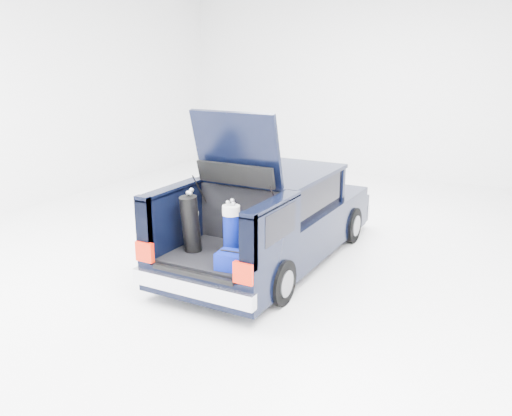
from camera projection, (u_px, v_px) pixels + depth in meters
The scene contains 6 objects.
ground at pixel (271, 260), 8.68m from camera, with size 14.00×14.00×0.00m, color white.
car at pixel (274, 218), 8.59m from camera, with size 1.87×4.65×2.47m.
red_suitcase at pixel (268, 233), 7.30m from camera, with size 0.35×0.24×0.56m.
black_golf_bag at pixel (191, 224), 7.27m from camera, with size 0.30×0.35×0.87m.
blue_golf_bag at pixel (231, 230), 7.12m from camera, with size 0.25×0.25×0.78m.
blue_duffel at pixel (235, 261), 6.73m from camera, with size 0.49×0.35×0.24m.
Camera 1 is at (3.69, -7.24, 3.20)m, focal length 38.00 mm.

